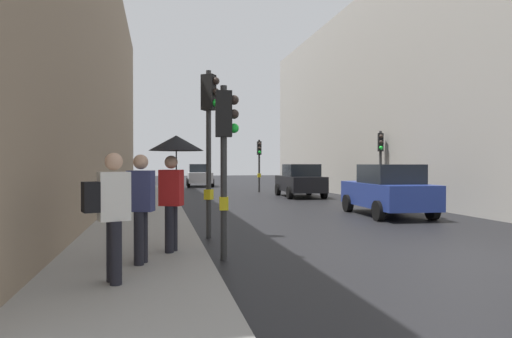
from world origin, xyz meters
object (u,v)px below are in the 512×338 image
(traffic_light_far_median, at_px, (259,156))
(pedestrian_with_umbrella, at_px, (175,160))
(car_silver_hatchback, at_px, (200,175))
(traffic_light_near_left, at_px, (225,140))
(traffic_light_near_right, at_px, (209,123))
(pedestrian_with_grey_backpack, at_px, (138,202))
(car_blue_van, at_px, (388,190))
(car_dark_suv, at_px, (300,181))
(pedestrian_with_black_backpack, at_px, (111,209))
(traffic_light_mid_street, at_px, (381,153))

(traffic_light_far_median, height_order, pedestrian_with_umbrella, traffic_light_far_median)
(car_silver_hatchback, bearing_deg, traffic_light_near_left, -94.26)
(car_silver_hatchback, bearing_deg, traffic_light_near_right, -94.70)
(traffic_light_near_left, height_order, traffic_light_far_median, traffic_light_far_median)
(pedestrian_with_grey_backpack, bearing_deg, car_blue_van, 38.89)
(traffic_light_near_right, bearing_deg, car_silver_hatchback, 85.30)
(car_dark_suv, distance_m, pedestrian_with_grey_backpack, 17.19)
(pedestrian_with_grey_backpack, relative_size, pedestrian_with_black_backpack, 1.00)
(traffic_light_near_right, distance_m, pedestrian_with_grey_backpack, 3.83)
(car_blue_van, xyz_separation_m, car_silver_hatchback, (-4.46, 21.27, 0.00))
(traffic_light_near_left, bearing_deg, pedestrian_with_grey_backpack, -156.07)
(car_silver_hatchback, relative_size, pedestrian_with_umbrella, 2.00)
(traffic_light_near_left, relative_size, pedestrian_with_umbrella, 1.50)
(traffic_light_far_median, bearing_deg, car_blue_van, -83.77)
(traffic_light_near_left, bearing_deg, car_dark_suv, 66.94)
(traffic_light_mid_street, relative_size, traffic_light_far_median, 1.00)
(traffic_light_mid_street, height_order, car_dark_suv, traffic_light_mid_street)
(traffic_light_far_median, bearing_deg, pedestrian_with_grey_backpack, -108.27)
(pedestrian_with_grey_backpack, bearing_deg, pedestrian_with_black_backpack, -105.03)
(traffic_light_near_right, distance_m, car_silver_hatchback, 24.73)
(traffic_light_mid_street, xyz_separation_m, pedestrian_with_grey_backpack, (-10.35, -11.37, -1.11))
(car_blue_van, bearing_deg, traffic_light_near_right, -152.96)
(car_blue_van, xyz_separation_m, pedestrian_with_black_backpack, (-8.31, -7.61, 0.29))
(traffic_light_near_left, bearing_deg, car_silver_hatchback, 85.74)
(traffic_light_near_right, distance_m, pedestrian_with_black_backpack, 4.94)
(traffic_light_mid_street, bearing_deg, traffic_light_near_right, -137.05)
(car_silver_hatchback, distance_m, pedestrian_with_grey_backpack, 27.95)
(car_blue_van, distance_m, pedestrian_with_grey_backpack, 10.28)
(pedestrian_with_grey_backpack, bearing_deg, car_dark_suv, 63.15)
(traffic_light_near_left, xyz_separation_m, car_silver_hatchback, (2.01, 27.04, -1.34))
(car_dark_suv, relative_size, car_blue_van, 0.99)
(car_silver_hatchback, relative_size, pedestrian_with_black_backpack, 2.41)
(car_silver_hatchback, distance_m, pedestrian_with_umbrella, 27.04)
(traffic_light_far_median, bearing_deg, traffic_light_near_left, -104.69)
(pedestrian_with_black_backpack, bearing_deg, traffic_light_near_right, 66.97)
(traffic_light_mid_street, bearing_deg, pedestrian_with_black_backpack, -130.40)
(car_dark_suv, bearing_deg, pedestrian_with_umbrella, -116.27)
(traffic_light_near_left, bearing_deg, car_blue_van, 41.73)
(car_dark_suv, distance_m, pedestrian_with_umbrella, 16.17)
(traffic_light_far_median, distance_m, pedestrian_with_grey_backpack, 20.88)
(car_blue_van, bearing_deg, traffic_light_near_left, -138.27)
(car_silver_hatchback, xyz_separation_m, pedestrian_with_grey_backpack, (-3.54, -27.72, 0.29))
(traffic_light_near_right, height_order, pedestrian_with_black_backpack, traffic_light_near_right)
(traffic_light_near_left, relative_size, pedestrian_with_grey_backpack, 1.82)
(traffic_light_far_median, height_order, car_blue_van, traffic_light_far_median)
(traffic_light_far_median, xyz_separation_m, car_silver_hatchback, (-3.00, 7.92, -1.39))
(traffic_light_mid_street, distance_m, traffic_light_near_left, 13.86)
(traffic_light_far_median, relative_size, car_silver_hatchback, 0.77)
(pedestrian_with_black_backpack, bearing_deg, traffic_light_far_median, 71.90)
(car_blue_van, xyz_separation_m, pedestrian_with_grey_backpack, (-8.00, -6.45, 0.29))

